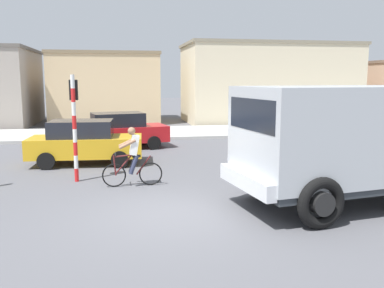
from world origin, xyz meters
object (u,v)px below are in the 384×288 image
traffic_light_pole (74,113)px  car_red_near (85,142)px  pedestrian_near_kerb (261,126)px  car_white_mid (121,130)px  cyclist (133,157)px  truck_foreground (346,138)px

traffic_light_pole → car_red_near: 2.85m
car_red_near → pedestrian_near_kerb: 8.70m
pedestrian_near_kerb → car_white_mid: bearing=-177.5°
car_red_near → pedestrian_near_kerb: bearing=24.0°
cyclist → traffic_light_pole: bearing=150.6°
cyclist → car_white_mid: bearing=92.4°
truck_foreground → cyclist: bearing=152.0°
traffic_light_pole → car_red_near: size_ratio=0.78×
car_red_near → car_white_mid: same height
truck_foreground → traffic_light_pole: size_ratio=1.79×
pedestrian_near_kerb → cyclist: bearing=-132.1°
traffic_light_pole → pedestrian_near_kerb: 10.15m
truck_foreground → car_white_mid: bearing=119.4°
cyclist → car_red_near: bearing=114.4°
cyclist → traffic_light_pole: traffic_light_pole is taller
cyclist → car_white_mid: 6.76m
truck_foreground → cyclist: size_ratio=3.30×
traffic_light_pole → car_white_mid: traffic_light_pole is taller
pedestrian_near_kerb → car_red_near: bearing=-156.0°
traffic_light_pole → car_white_mid: size_ratio=0.75×
car_red_near → pedestrian_near_kerb: size_ratio=2.53×
pedestrian_near_kerb → traffic_light_pole: bearing=-142.7°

